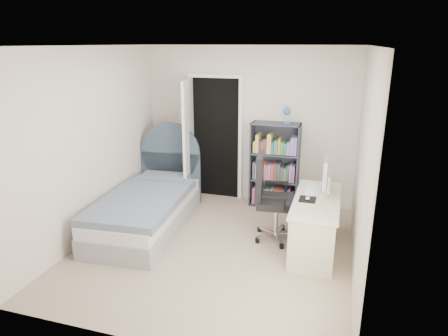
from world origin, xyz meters
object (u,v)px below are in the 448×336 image
(office_chair, at_px, (270,194))
(bookcase, at_px, (275,169))
(bed, at_px, (148,206))
(floor_lamp, at_px, (183,164))
(desk, at_px, (316,221))
(nightstand, at_px, (162,173))

(office_chair, bearing_deg, bookcase, 96.54)
(bed, distance_m, floor_lamp, 1.09)
(bed, distance_m, desk, 2.34)
(nightstand, xyz_separation_m, office_chair, (2.05, -1.05, 0.24))
(bed, relative_size, desk, 1.59)
(nightstand, relative_size, desk, 0.44)
(bookcase, distance_m, office_chair, 1.16)
(nightstand, distance_m, desk, 2.91)
(office_chair, bearing_deg, desk, -9.96)
(nightstand, bearing_deg, bookcase, 2.98)
(bed, height_order, bookcase, bookcase)
(desk, distance_m, office_chair, 0.68)
(floor_lamp, bearing_deg, office_chair, -29.67)
(bookcase, bearing_deg, floor_lamp, -171.22)
(nightstand, xyz_separation_m, floor_lamp, (0.43, -0.13, 0.23))
(bed, xyz_separation_m, desk, (2.34, 0.01, 0.07))
(nightstand, relative_size, bookcase, 0.38)
(floor_lamp, bearing_deg, bookcase, 8.78)
(bookcase, relative_size, office_chair, 1.38)
(nightstand, height_order, desk, desk)
(office_chair, bearing_deg, bed, -176.17)
(floor_lamp, height_order, bookcase, bookcase)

